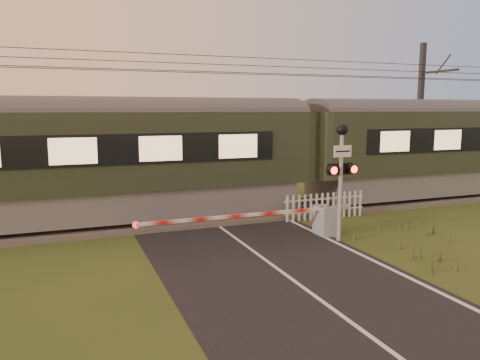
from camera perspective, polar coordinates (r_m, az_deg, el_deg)
name	(u,v)px	position (r m, az deg, el deg)	size (l,w,h in m)	color
ground	(279,271)	(12.39, 4.77, -10.95)	(160.00, 160.00, 0.00)	#35441A
road	(284,273)	(12.20, 5.33, -11.23)	(6.00, 140.00, 0.03)	black
track_bed	(206,215)	(18.21, -4.17, -4.34)	(140.00, 3.40, 0.39)	#47423D
overhead_wires	(204,66)	(17.82, -4.38, 13.69)	(120.00, 0.62, 0.62)	black
train	(302,152)	(19.43, 7.54, 3.43)	(45.62, 3.15, 4.26)	slate
boom_gate	(314,220)	(15.57, 8.96, -4.80)	(7.15, 0.75, 1.00)	gray
crossing_signal	(341,161)	(14.80, 12.24, 2.24)	(0.94, 0.37, 3.71)	gray
picket_fence	(325,206)	(18.08, 10.31, -3.12)	(3.43, 0.08, 1.00)	silver
catenary_mast	(421,115)	(25.86, 21.15, 7.43)	(0.23, 2.47, 7.44)	#2D2D30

